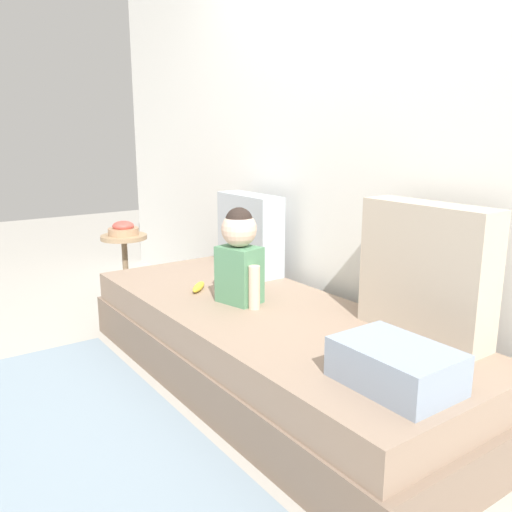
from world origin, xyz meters
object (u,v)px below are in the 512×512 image
(toddler, at_px, (239,254))
(throw_pillow_right, at_px, (426,271))
(side_table, at_px, (125,253))
(banana, at_px, (199,287))
(couch, at_px, (266,347))
(folded_blanket, at_px, (395,366))
(throw_pillow_left, at_px, (250,233))
(fruit_bowl, at_px, (123,229))

(toddler, bearing_deg, throw_pillow_right, 25.22)
(throw_pillow_right, distance_m, side_table, 2.27)
(toddler, relative_size, banana, 2.84)
(couch, xyz_separation_m, folded_blanket, (0.89, -0.11, 0.27))
(throw_pillow_left, xyz_separation_m, toddler, (0.47, -0.38, 0.01))
(couch, height_order, fruit_bowl, fruit_bowl)
(throw_pillow_right, bearing_deg, side_table, -168.63)
(toddler, bearing_deg, banana, -166.02)
(toddler, relative_size, folded_blanket, 1.21)
(couch, relative_size, side_table, 4.55)
(throw_pillow_right, relative_size, side_table, 1.14)
(throw_pillow_left, height_order, folded_blanket, throw_pillow_left)
(banana, bearing_deg, side_table, 179.26)
(banana, bearing_deg, folded_blanket, 0.07)
(couch, distance_m, banana, 0.53)
(fruit_bowl, bearing_deg, folded_blanket, -0.29)
(throw_pillow_left, distance_m, banana, 0.54)
(fruit_bowl, bearing_deg, throw_pillow_right, 11.37)
(toddler, xyz_separation_m, fruit_bowl, (-1.39, -0.06, -0.08))
(folded_blanket, relative_size, side_table, 0.78)
(couch, xyz_separation_m, toddler, (-0.18, -0.04, 0.44))
(throw_pillow_right, distance_m, folded_blanket, 0.56)
(banana, xyz_separation_m, side_table, (-1.10, 0.01, -0.02))
(side_table, relative_size, fruit_bowl, 2.42)
(throw_pillow_right, relative_size, toddler, 1.21)
(throw_pillow_right, bearing_deg, throw_pillow_left, 180.00)
(banana, xyz_separation_m, fruit_bowl, (-1.10, 0.01, 0.15))
(toddler, xyz_separation_m, side_table, (-1.39, -0.06, -0.24))
(toddler, xyz_separation_m, folded_blanket, (1.06, -0.07, -0.18))
(throw_pillow_right, bearing_deg, couch, -151.73)
(throw_pillow_left, height_order, toddler, toddler)
(throw_pillow_left, relative_size, side_table, 0.95)
(fruit_bowl, bearing_deg, throw_pillow_left, 25.66)
(banana, bearing_deg, couch, 13.54)
(couch, height_order, throw_pillow_left, throw_pillow_left)
(throw_pillow_left, bearing_deg, banana, -69.34)
(throw_pillow_left, height_order, banana, throw_pillow_left)
(banana, relative_size, folded_blanket, 0.42)
(side_table, height_order, fruit_bowl, fruit_bowl)
(throw_pillow_left, distance_m, throw_pillow_right, 1.28)
(banana, bearing_deg, throw_pillow_left, 110.66)
(side_table, distance_m, fruit_bowl, 0.17)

